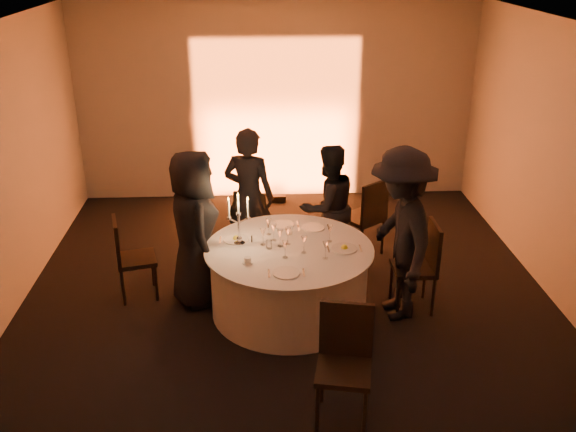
{
  "coord_description": "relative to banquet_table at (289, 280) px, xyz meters",
  "views": [
    {
      "loc": [
        -0.34,
        -6.07,
        3.77
      ],
      "look_at": [
        0.0,
        0.2,
        1.05
      ],
      "focal_mm": 40.0,
      "sensor_mm": 36.0,
      "label": 1
    }
  ],
  "objects": [
    {
      "name": "wine_glass_f",
      "position": [
        -0.15,
        0.19,
        0.52
      ],
      "size": [
        0.07,
        0.07,
        0.19
      ],
      "color": "white",
      "rests_on": "banquet_table"
    },
    {
      "name": "guest_right",
      "position": [
        1.16,
        -0.1,
        0.56
      ],
      "size": [
        0.8,
        1.27,
        1.88
      ],
      "primitive_type": "imported",
      "rotation": [
        0.0,
        0.0,
        -1.48
      ],
      "color": "black",
      "rests_on": "floor"
    },
    {
      "name": "wine_glass_a",
      "position": [
        -0.2,
        0.34,
        0.52
      ],
      "size": [
        0.07,
        0.07,
        0.19
      ],
      "color": "white",
      "rests_on": "banquet_table"
    },
    {
      "name": "guest_left",
      "position": [
        -1.01,
        0.29,
        0.5
      ],
      "size": [
        0.78,
        0.98,
        1.76
      ],
      "primitive_type": "imported",
      "rotation": [
        0.0,
        0.0,
        1.85
      ],
      "color": "black",
      "rests_on": "floor"
    },
    {
      "name": "guest_back_right",
      "position": [
        0.53,
        1.07,
        0.4
      ],
      "size": [
        0.95,
        0.87,
        1.56
      ],
      "primitive_type": "imported",
      "rotation": [
        0.0,
        0.0,
        -2.68
      ],
      "color": "black",
      "rests_on": "floor"
    },
    {
      "name": "uplighter_fixture",
      "position": [
        0.0,
        3.2,
        -0.33
      ],
      "size": [
        0.25,
        0.12,
        0.1
      ],
      "primitive_type": "cube",
      "color": "black",
      "rests_on": "floor"
    },
    {
      "name": "wine_glass_h",
      "position": [
        -0.09,
        0.04,
        0.52
      ],
      "size": [
        0.07,
        0.07,
        0.19
      ],
      "color": "white",
      "rests_on": "banquet_table"
    },
    {
      "name": "wine_glass_g",
      "position": [
        0.15,
        -0.13,
        0.52
      ],
      "size": [
        0.07,
        0.07,
        0.19
      ],
      "color": "white",
      "rests_on": "banquet_table"
    },
    {
      "name": "wine_glass_e",
      "position": [
        0.36,
        -0.27,
        0.52
      ],
      "size": [
        0.07,
        0.07,
        0.19
      ],
      "color": "white",
      "rests_on": "banquet_table"
    },
    {
      "name": "guest_back_left",
      "position": [
        -0.42,
        1.25,
        0.48
      ],
      "size": [
        0.73,
        0.6,
        1.74
      ],
      "primitive_type": "imported",
      "rotation": [
        0.0,
        0.0,
        2.81
      ],
      "color": "black",
      "rests_on": "floor"
    },
    {
      "name": "wine_glass_b",
      "position": [
        -0.01,
        0.09,
        0.52
      ],
      "size": [
        0.07,
        0.07,
        0.19
      ],
      "color": "white",
      "rests_on": "banquet_table"
    },
    {
      "name": "wine_glass_d",
      "position": [
        -0.05,
        -0.23,
        0.52
      ],
      "size": [
        0.07,
        0.07,
        0.19
      ],
      "color": "white",
      "rests_on": "banquet_table"
    },
    {
      "name": "wall_front",
      "position": [
        0.0,
        -3.5,
        1.12
      ],
      "size": [
        7.0,
        0.0,
        7.0
      ],
      "primitive_type": "plane",
      "rotation": [
        -1.57,
        0.0,
        0.0
      ],
      "color": "#B9B4AC",
      "rests_on": "floor"
    },
    {
      "name": "floor",
      "position": [
        0.0,
        0.0,
        -0.38
      ],
      "size": [
        7.0,
        7.0,
        0.0
      ],
      "primitive_type": "plane",
      "color": "black",
      "rests_on": "ground"
    },
    {
      "name": "plate_back_left",
      "position": [
        -0.04,
        0.59,
        0.39
      ],
      "size": [
        0.36,
        0.25,
        0.01
      ],
      "color": "white",
      "rests_on": "banquet_table"
    },
    {
      "name": "plate_front",
      "position": [
        -0.06,
        -0.56,
        0.39
      ],
      "size": [
        0.36,
        0.27,
        0.01
      ],
      "color": "white",
      "rests_on": "banquet_table"
    },
    {
      "name": "chair_front",
      "position": [
        0.37,
        -1.68,
        0.2
      ],
      "size": [
        0.53,
        0.53,
        1.03
      ],
      "rotation": [
        0.0,
        0.0,
        -0.2
      ],
      "color": "black",
      "rests_on": "floor"
    },
    {
      "name": "chair_right",
      "position": [
        1.44,
        -0.0,
        0.18
      ],
      "size": [
        0.44,
        0.44,
        1.01
      ],
      "rotation": [
        0.0,
        0.0,
        -1.57
      ],
      "color": "black",
      "rests_on": "floor"
    },
    {
      "name": "chair_back_right",
      "position": [
        1.06,
        1.29,
        0.2
      ],
      "size": [
        0.63,
        0.63,
        1.03
      ],
      "rotation": [
        0.0,
        0.0,
        -2.5
      ],
      "color": "black",
      "rests_on": "floor"
    },
    {
      "name": "coffee_cup",
      "position": [
        -0.44,
        -0.33,
        0.42
      ],
      "size": [
        0.11,
        0.11,
        0.07
      ],
      "color": "white",
      "rests_on": "banquet_table"
    },
    {
      "name": "wall_back",
      "position": [
        0.0,
        3.5,
        1.12
      ],
      "size": [
        7.0,
        0.0,
        7.0
      ],
      "primitive_type": "plane",
      "rotation": [
        1.57,
        0.0,
        0.0
      ],
      "color": "#B9B4AC",
      "rests_on": "floor"
    },
    {
      "name": "plate_right",
      "position": [
        0.58,
        -0.07,
        0.4
      ],
      "size": [
        0.36,
        0.27,
        0.08
      ],
      "color": "white",
      "rests_on": "banquet_table"
    },
    {
      "name": "candelabra",
      "position": [
        -0.52,
        0.12,
        0.59
      ],
      "size": [
        0.25,
        0.12,
        0.59
      ],
      "color": "silver",
      "rests_on": "banquet_table"
    },
    {
      "name": "ceiling",
      "position": [
        0.0,
        0.0,
        2.62
      ],
      "size": [
        7.0,
        7.0,
        0.0
      ],
      "primitive_type": "plane",
      "rotation": [
        3.14,
        0.0,
        0.0
      ],
      "color": "white",
      "rests_on": "wall_back"
    },
    {
      "name": "wine_glass_i",
      "position": [
        0.45,
        0.13,
        0.52
      ],
      "size": [
        0.07,
        0.07,
        0.19
      ],
      "color": "white",
      "rests_on": "banquet_table"
    },
    {
      "name": "tumbler_b",
      "position": [
        0.02,
        0.34,
        0.43
      ],
      "size": [
        0.07,
        0.07,
        0.09
      ],
      "primitive_type": "cylinder",
      "color": "white",
      "rests_on": "banquet_table"
    },
    {
      "name": "plate_left",
      "position": [
        -0.56,
        0.22,
        0.4
      ],
      "size": [
        0.36,
        0.28,
        0.08
      ],
      "color": "white",
      "rests_on": "banquet_table"
    },
    {
      "name": "plate_back_right",
      "position": [
        0.3,
        0.49,
        0.39
      ],
      "size": [
        0.35,
        0.25,
        0.01
      ],
      "color": "white",
      "rests_on": "banquet_table"
    },
    {
      "name": "chair_back_left",
      "position": [
        -0.39,
        1.32,
        0.14
      ],
      "size": [
        0.5,
        0.5,
        0.93
      ],
      "rotation": [
        0.0,
        0.0,
        2.88
      ],
      "color": "black",
      "rests_on": "floor"
    },
    {
      "name": "banquet_table",
      "position": [
        0.0,
        0.0,
        0.0
      ],
      "size": [
        1.8,
        1.8,
        0.77
      ],
      "color": "black",
      "rests_on": "floor"
    },
    {
      "name": "chair_left",
      "position": [
        -1.77,
        0.41,
        0.16
      ],
      "size": [
        0.51,
        0.51,
        0.96
      ],
      "rotation": [
        0.0,
        0.0,
        1.82
      ],
      "color": "black",
      "rests_on": "floor"
    },
    {
      "name": "tumbler_a",
      "position": [
        -0.21,
        -0.0,
        0.43
      ],
      "size": [
        0.07,
        0.07,
        0.09
      ],
      "primitive_type": "cylinder",
      "color": "white",
      "rests_on": "banquet_table"
    },
    {
      "name": "wine_glass_c",
      "position": [
        -0.27,
        0.09,
        0.52
      ],
      "size": [
        0.07,
        0.07,
        0.19
      ],
      "color": "white",
      "rests_on": "banquet_table"
    }
  ]
}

